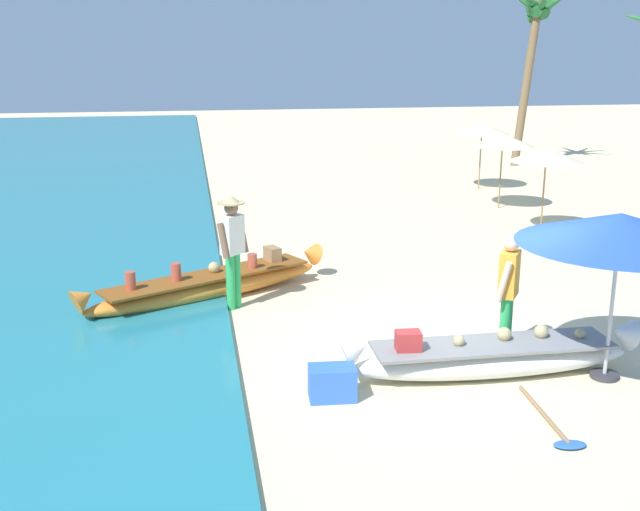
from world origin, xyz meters
TOP-DOWN VIEW (x-y plane):
  - ground_plane at (0.00, 0.00)m, footprint 80.00×80.00m
  - boat_white_foreground at (0.28, -0.76)m, footprint 3.97×0.72m
  - boat_orange_midground at (-3.18, 2.91)m, footprint 4.26×2.57m
  - person_vendor_hatted at (-2.79, 2.39)m, footprint 0.54×0.53m
  - person_tourist_customer at (0.76, -0.07)m, footprint 0.48×0.57m
  - patio_umbrella_large at (1.69, -1.08)m, footprint 2.49×2.49m
  - parasol_row_0 at (4.32, 6.38)m, footprint 1.60×1.60m
  - parasol_row_1 at (4.41, 9.01)m, footprint 1.60×1.60m
  - parasol_row_2 at (4.90, 11.70)m, footprint 1.60×1.60m
  - palm_tree_tall_inland at (8.20, 15.74)m, footprint 2.91×2.91m
  - cooler_box at (-1.84, -1.08)m, footprint 0.58×0.40m
  - paddle at (0.44, -2.20)m, footprint 0.37×1.52m

SIDE VIEW (x-z plane):
  - ground_plane at x=0.00m, z-range 0.00..0.00m
  - paddle at x=0.44m, z-range 0.00..0.06m
  - cooler_box at x=-1.84m, z-range 0.00..0.40m
  - boat_orange_midground at x=-3.18m, z-range -0.11..0.60m
  - boat_white_foreground at x=0.28m, z-range -0.10..0.61m
  - person_tourist_customer at x=0.76m, z-range 0.11..1.77m
  - person_vendor_hatted at x=-2.79m, z-range 0.15..2.00m
  - parasol_row_0 at x=4.32m, z-range 0.79..2.70m
  - parasol_row_1 at x=4.41m, z-range 0.79..2.70m
  - parasol_row_2 at x=4.90m, z-range 0.79..2.70m
  - patio_umbrella_large at x=1.69m, z-range 0.87..3.02m
  - palm_tree_tall_inland at x=8.20m, z-range 1.87..7.84m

